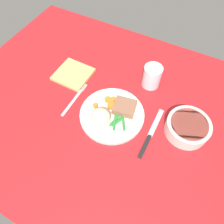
# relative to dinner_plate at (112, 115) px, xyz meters

# --- Properties ---
(dining_table) EXTENTS (1.20, 0.90, 0.02)m
(dining_table) POSITION_rel_dinner_plate_xyz_m (-0.02, 0.02, -0.02)
(dining_table) COLOR red
(dining_table) RESTS_ON ground
(dinner_plate) EXTENTS (0.23, 0.23, 0.02)m
(dinner_plate) POSITION_rel_dinner_plate_xyz_m (0.00, 0.00, 0.00)
(dinner_plate) COLOR white
(dinner_plate) RESTS_ON dining_table
(meat_portion) EXTENTS (0.09, 0.08, 0.03)m
(meat_portion) POSITION_rel_dinner_plate_xyz_m (0.03, 0.04, 0.02)
(meat_portion) COLOR #936047
(meat_portion) RESTS_ON dinner_plate
(mashed_potatoes) EXTENTS (0.07, 0.06, 0.05)m
(mashed_potatoes) POSITION_rel_dinner_plate_xyz_m (-0.02, -0.04, 0.03)
(mashed_potatoes) COLOR beige
(mashed_potatoes) RESTS_ON dinner_plate
(carrot_slices) EXTENTS (0.07, 0.07, 0.01)m
(carrot_slices) POSITION_rel_dinner_plate_xyz_m (-0.03, 0.03, 0.01)
(carrot_slices) COLOR orange
(carrot_slices) RESTS_ON dinner_plate
(green_beans) EXTENTS (0.07, 0.10, 0.01)m
(green_beans) POSITION_rel_dinner_plate_xyz_m (0.03, -0.01, 0.01)
(green_beans) COLOR #2D8C38
(green_beans) RESTS_ON dinner_plate
(fork) EXTENTS (0.01, 0.17, 0.00)m
(fork) POSITION_rel_dinner_plate_xyz_m (-0.16, -0.00, -0.01)
(fork) COLOR silver
(fork) RESTS_ON dining_table
(knife) EXTENTS (0.02, 0.20, 0.01)m
(knife) POSITION_rel_dinner_plate_xyz_m (0.15, -0.00, -0.01)
(knife) COLOR black
(knife) RESTS_ON dining_table
(water_glass) EXTENTS (0.07, 0.07, 0.09)m
(water_glass) POSITION_rel_dinner_plate_xyz_m (0.07, 0.20, 0.03)
(water_glass) COLOR silver
(water_glass) RESTS_ON dining_table
(salad_bowl) EXTENTS (0.15, 0.15, 0.05)m
(salad_bowl) POSITION_rel_dinner_plate_xyz_m (0.25, 0.06, 0.02)
(salad_bowl) COLOR silver
(salad_bowl) RESTS_ON dining_table
(napkin) EXTENTS (0.14, 0.13, 0.01)m
(napkin) POSITION_rel_dinner_plate_xyz_m (-0.23, 0.10, -0.00)
(napkin) COLOR #DBBC6B
(napkin) RESTS_ON dining_table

